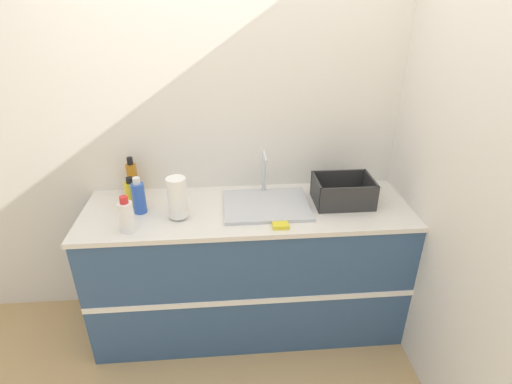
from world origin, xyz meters
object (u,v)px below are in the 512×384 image
Objects in this scene: bottle_yellow at (132,194)px; bottle_amber at (133,178)px; sink at (266,203)px; bottle_white_spray at (126,216)px; bottle_blue at (139,197)px; paper_towel_roll at (177,198)px; dish_rack at (343,194)px.

bottle_amber is at bearing 97.34° from bottle_yellow.
sink is 0.82m from bottle_white_spray.
paper_towel_roll is at bearing -19.42° from bottle_blue.
dish_rack is (1.00, 0.10, -0.07)m from paper_towel_roll.
sink is 0.82m from bottle_yellow.
bottle_amber is 0.16m from bottle_yellow.
dish_rack is 1.30m from bottle_yellow.
sink reaches higher than dish_rack.
bottle_blue is at bearing -71.68° from bottle_amber.
bottle_white_spray is (-1.27, -0.22, 0.03)m from dish_rack.
bottle_yellow reaches higher than dish_rack.
bottle_blue is (-0.24, 0.08, -0.03)m from paper_towel_roll.
bottle_amber is (-0.84, 0.23, 0.09)m from sink.
dish_rack is at bearing -2.84° from bottle_yellow.
bottle_amber is 0.25m from bottle_blue.
sink is 2.46× the size of bottle_white_spray.
sink is at bearing 10.33° from paper_towel_roll.
sink reaches higher than bottle_amber.
paper_towel_roll reaches higher than bottle_yellow.
bottle_amber is at bearing 108.32° from bottle_blue.
paper_towel_roll is 0.25m from bottle_blue.
bottle_white_spray is (-0.79, -0.22, 0.07)m from sink.
bottle_amber is (-0.32, 0.32, -0.01)m from paper_towel_roll.
dish_rack is 1.24m from bottle_blue.
bottle_yellow is 0.90× the size of bottle_white_spray.
bottle_blue is (0.06, -0.08, 0.02)m from bottle_yellow.
dish_rack is (0.48, 0.01, 0.04)m from sink.
bottle_white_spray is at bearing -164.63° from sink.
bottle_yellow is at bearing -82.66° from bottle_amber.
paper_towel_roll is 0.45m from bottle_amber.
sink reaches higher than bottle_yellow.
bottle_amber is 1.35× the size of bottle_yellow.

